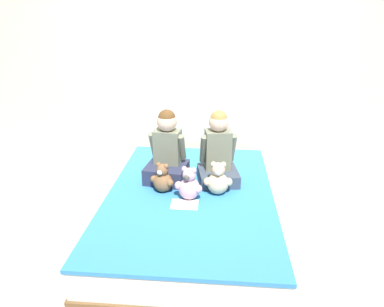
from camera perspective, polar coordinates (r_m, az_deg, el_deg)
The scene contains 9 objects.
ground_plane at distance 3.06m, azimuth -0.26°, elevation -13.24°, with size 14.00×14.00×0.00m, color #B2A899.
wall_behind_bed at distance 3.63m, azimuth 1.29°, elevation 14.13°, with size 8.00×0.06×2.50m.
bed at distance 2.95m, azimuth -0.27°, elevation -10.03°, with size 1.36×1.97×0.41m.
child_on_left at distance 2.97m, azimuth -4.19°, elevation 0.14°, with size 0.38×0.37×0.63m.
child_on_right at distance 2.94m, azimuth 4.37°, elevation 0.05°, with size 0.38×0.38×0.63m.
teddy_bear_held_by_left_child at distance 2.82m, azimuth -4.91°, elevation -4.34°, with size 0.20×0.16×0.25m.
teddy_bear_held_by_right_child at distance 2.78m, azimuth 4.34°, elevation -4.47°, with size 0.23×0.18×0.28m.
teddy_bear_between_children at distance 2.70m, azimuth -0.51°, elevation -5.35°, with size 0.22×0.17×0.27m.
sign_card at distance 2.67m, azimuth -1.24°, elevation -8.47°, with size 0.21×0.15×0.00m.
Camera 1 is at (0.22, -2.46, 1.81)m, focal length 32.00 mm.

